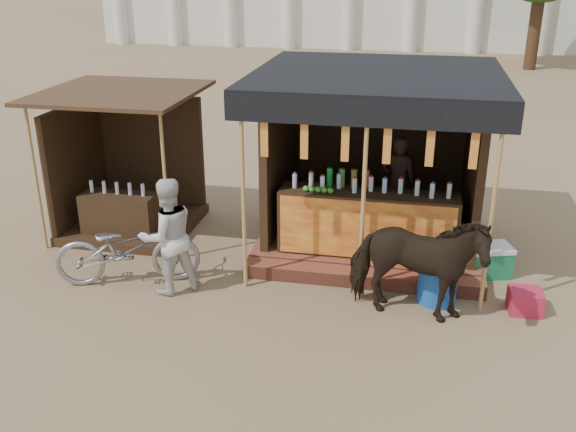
% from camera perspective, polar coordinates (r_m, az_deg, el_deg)
% --- Properties ---
extents(ground, '(120.00, 120.00, 0.00)m').
position_cam_1_polar(ground, '(7.72, -2.42, -12.03)').
color(ground, '#846B4C').
rests_on(ground, ground).
extents(main_stall, '(3.60, 3.61, 2.78)m').
position_cam_1_polar(main_stall, '(10.12, 7.64, 2.83)').
color(main_stall, brown).
rests_on(main_stall, ground).
extents(secondary_stall, '(2.40, 2.40, 2.38)m').
position_cam_1_polar(secondary_stall, '(11.12, -14.50, 3.15)').
color(secondary_stall, '#382514').
rests_on(secondary_stall, ground).
extents(cow, '(1.83, 1.00, 1.48)m').
position_cam_1_polar(cow, '(8.18, 11.28, -4.39)').
color(cow, black).
rests_on(cow, ground).
extents(motorbike, '(2.12, 1.31, 1.05)m').
position_cam_1_polar(motorbike, '(9.27, -14.07, -2.82)').
color(motorbike, gray).
rests_on(motorbike, ground).
extents(bystander, '(1.01, 0.99, 1.64)m').
position_cam_1_polar(bystander, '(8.81, -10.63, -1.78)').
color(bystander, silver).
rests_on(bystander, ground).
extents(blue_barrel, '(0.62, 0.62, 0.69)m').
position_cam_1_polar(blue_barrel, '(8.82, 13.16, -5.41)').
color(blue_barrel, '#164CAA').
rests_on(blue_barrel, ground).
extents(red_crate, '(0.43, 0.40, 0.31)m').
position_cam_1_polar(red_crate, '(8.99, 20.31, -7.10)').
color(red_crate, '#AF1D35').
rests_on(red_crate, ground).
extents(cooler, '(0.74, 0.61, 0.46)m').
position_cam_1_polar(cooler, '(9.77, 17.32, -3.77)').
color(cooler, '#1A7849').
rests_on(cooler, ground).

